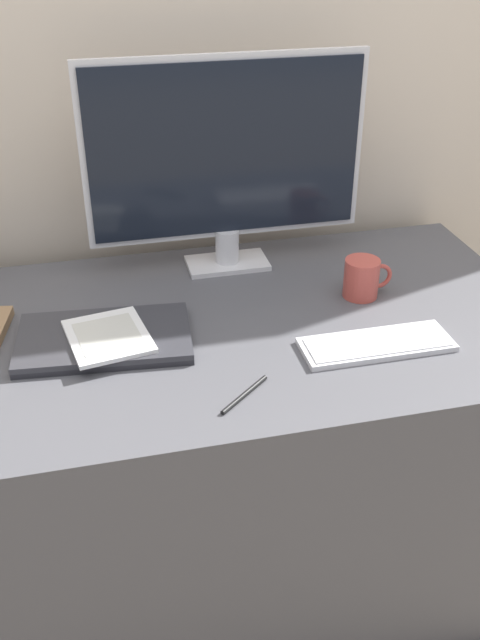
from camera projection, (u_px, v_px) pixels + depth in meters
The scene contains 9 objects.
ground_plane at pixel (233, 593), 1.81m from camera, with size 10.00×10.00×0.00m, color gray.
wall_back at pixel (176, 55), 1.67m from camera, with size 3.60×0.05×2.40m.
desk at pixel (222, 454), 1.71m from camera, with size 1.42×0.76×0.74m.
monitor at pixel (226, 159), 1.62m from camera, with size 0.65×0.11×0.50m.
keyboard at pixel (377, 344), 1.44m from camera, with size 0.31×0.11×0.01m.
laptop at pixel (104, 338), 1.45m from camera, with size 0.37×0.24×0.02m.
ereader at pixel (108, 336), 1.42m from camera, with size 0.18×0.20×0.01m.
coffee_mug at pixel (362, 278), 1.60m from camera, with size 0.11×0.08×0.09m.
pen at pixel (245, 394), 1.30m from camera, with size 0.11×0.09×0.01m.
Camera 1 is at (-0.26, -1.16, 1.53)m, focal length 40.00 mm.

